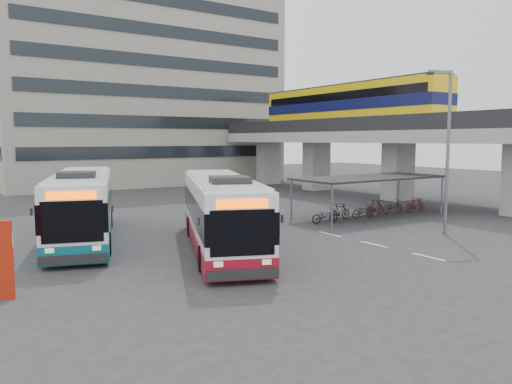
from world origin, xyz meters
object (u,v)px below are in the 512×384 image
bus_main (221,213)px  bus_teal (83,207)px  lamp_post (446,142)px  pedestrian (207,218)px

bus_main → bus_teal: 7.12m
bus_main → lamp_post: 12.08m
bus_teal → pedestrian: (5.91, -1.65, -0.86)m
pedestrian → lamp_post: lamp_post is taller
bus_main → bus_teal: (-4.54, 5.48, 0.03)m
bus_main → bus_teal: bearing=152.4°
pedestrian → lamp_post: (9.80, -7.23, 3.95)m
bus_main → pedestrian: (1.37, 3.83, -0.83)m
bus_teal → pedestrian: size_ratio=7.84×
pedestrian → bus_main: bearing=165.5°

